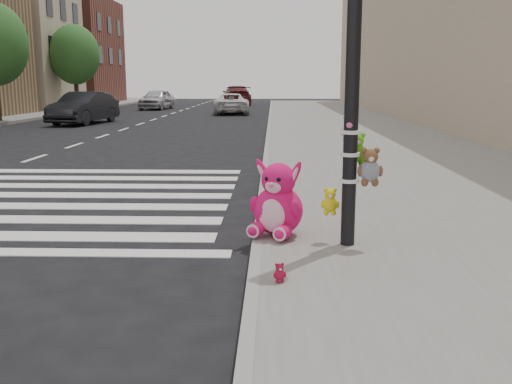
# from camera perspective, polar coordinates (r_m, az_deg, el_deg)

# --- Properties ---
(ground) EXTENTS (120.00, 120.00, 0.00)m
(ground) POSITION_cam_1_polar(r_m,az_deg,el_deg) (5.31, -17.85, -11.67)
(ground) COLOR black
(ground) RESTS_ON ground
(sidewalk_near) EXTENTS (7.00, 80.00, 0.14)m
(sidewalk_near) POSITION_cam_1_polar(r_m,az_deg,el_deg) (15.08, 14.25, 3.38)
(sidewalk_near) COLOR slate
(sidewalk_near) RESTS_ON ground
(curb_edge) EXTENTS (0.12, 80.00, 0.15)m
(curb_edge) POSITION_cam_1_polar(r_m,az_deg,el_deg) (14.73, 1.00, 3.54)
(curb_edge) COLOR gray
(curb_edge) RESTS_ON ground
(bld_far_d) EXTENTS (6.00, 8.00, 10.00)m
(bld_far_d) POSITION_cam_1_polar(r_m,az_deg,el_deg) (43.29, -22.46, 14.25)
(bld_far_d) COLOR tan
(bld_far_d) RESTS_ON ground
(bld_far_e) EXTENTS (6.00, 10.00, 9.00)m
(bld_far_e) POSITION_cam_1_polar(r_m,az_deg,el_deg) (53.51, -17.54, 13.26)
(bld_far_e) COLOR brown
(bld_far_e) RESTS_ON ground
(bld_near) EXTENTS (5.00, 60.00, 10.00)m
(bld_near) POSITION_cam_1_polar(r_m,az_deg,el_deg) (26.29, 22.20, 16.85)
(bld_near) COLOR tan
(bld_near) RESTS_ON ground
(signal_pole) EXTENTS (0.68, 0.49, 4.00)m
(signal_pole) POSITION_cam_1_polar(r_m,az_deg,el_deg) (6.47, 9.81, 9.20)
(signal_pole) COLOR black
(signal_pole) RESTS_ON sidewalk_near
(tree_far_c) EXTENTS (3.20, 3.20, 5.44)m
(tree_far_c) POSITION_cam_1_polar(r_m,az_deg,el_deg) (39.80, -17.70, 12.95)
(tree_far_c) COLOR #382619
(tree_far_c) RESTS_ON sidewalk_far
(pink_bunny) EXTENTS (0.79, 0.85, 0.95)m
(pink_bunny) POSITION_cam_1_polar(r_m,az_deg,el_deg) (6.93, 2.15, -1.23)
(pink_bunny) COLOR #E91369
(pink_bunny) RESTS_ON sidewalk_near
(red_teddy) EXTENTS (0.15, 0.12, 0.19)m
(red_teddy) POSITION_cam_1_polar(r_m,az_deg,el_deg) (5.40, 2.37, -8.06)
(red_teddy) COLOR #AC1135
(red_teddy) RESTS_ON sidewalk_near
(car_dark_far) EXTENTS (2.25, 4.72, 1.49)m
(car_dark_far) POSITION_cam_1_polar(r_m,az_deg,el_deg) (28.11, -16.83, 8.05)
(car_dark_far) COLOR black
(car_dark_far) RESTS_ON ground
(car_white_near) EXTENTS (2.39, 4.61, 1.24)m
(car_white_near) POSITION_cam_1_polar(r_m,az_deg,el_deg) (35.07, -2.48, 8.82)
(car_white_near) COLOR silver
(car_white_near) RESTS_ON ground
(car_maroon_near) EXTENTS (2.89, 5.66, 1.57)m
(car_maroon_near) POSITION_cam_1_polar(r_m,az_deg,el_deg) (48.12, -1.97, 9.63)
(car_maroon_near) COLOR #56181A
(car_maroon_near) RESTS_ON ground
(car_silver_deep) EXTENTS (2.15, 4.33, 1.42)m
(car_silver_deep) POSITION_cam_1_polar(r_m,az_deg,el_deg) (41.32, -9.89, 9.13)
(car_silver_deep) COLOR silver
(car_silver_deep) RESTS_ON ground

